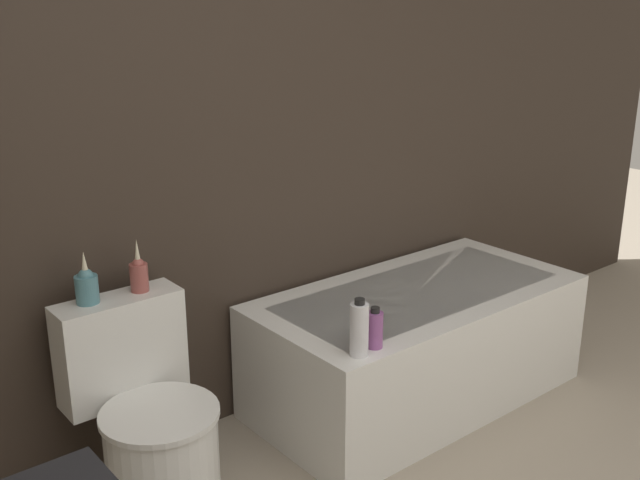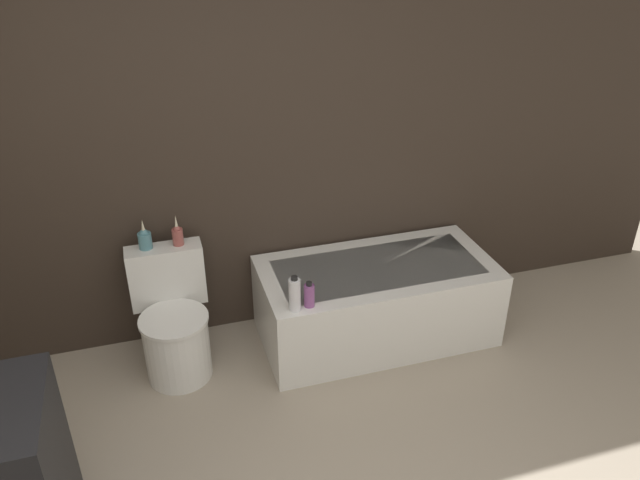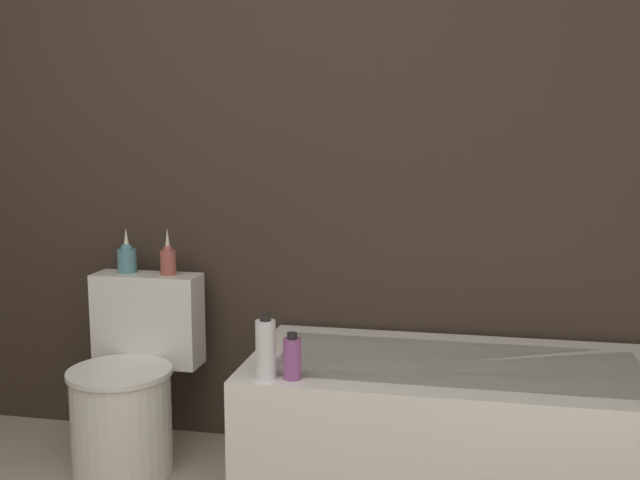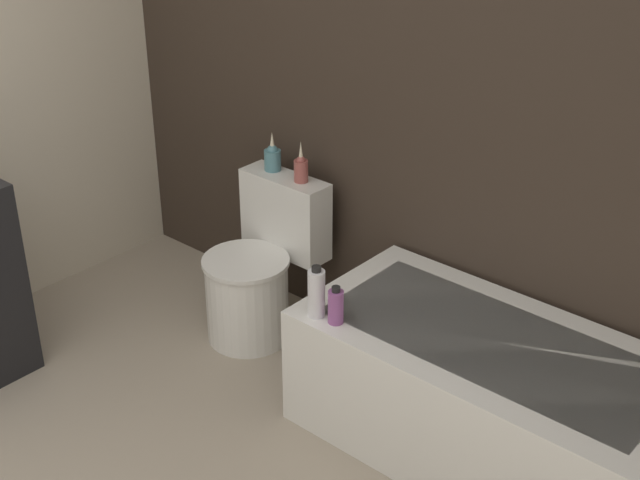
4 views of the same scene
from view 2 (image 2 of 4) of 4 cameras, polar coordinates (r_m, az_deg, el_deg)
The scene contains 7 objects.
wall_back_tiled at distance 3.67m, azimuth -9.10°, elevation 9.44°, with size 6.40×0.06×2.60m.
bathtub at distance 3.98m, azimuth 5.15°, elevation -5.51°, with size 1.45×0.72×0.51m.
toilet at distance 3.77m, azimuth -13.20°, elevation -7.54°, with size 0.44×0.54×0.72m.
vase_gold at distance 3.70m, azimuth -15.74°, elevation 0.15°, with size 0.08×0.08×0.18m.
vase_silver at distance 3.69m, azimuth -12.90°, elevation 0.49°, with size 0.06×0.06×0.19m.
shampoo_bottle_tall at distance 3.40m, azimuth -2.33°, elevation -4.98°, with size 0.07×0.07×0.21m.
shampoo_bottle_short at distance 3.44m, azimuth -0.99°, elevation -5.06°, with size 0.06×0.06×0.15m.
Camera 2 is at (-0.45, -1.18, 2.50)m, focal length 35.00 mm.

